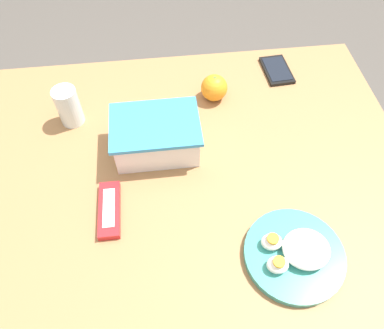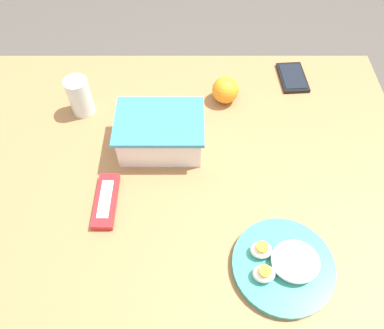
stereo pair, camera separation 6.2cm
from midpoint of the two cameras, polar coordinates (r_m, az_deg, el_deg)
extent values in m
plane|color=#4C4742|center=(1.58, -2.55, -16.16)|extent=(10.00, 10.00, 0.00)
cube|color=#996B42|center=(0.95, -4.06, -1.92)|extent=(1.21, 0.91, 0.03)
cylinder|color=brown|center=(1.58, -24.78, 1.19)|extent=(0.04, 0.04, 0.68)
cylinder|color=brown|center=(1.58, 15.98, 5.01)|extent=(0.04, 0.04, 0.68)
cube|color=white|center=(0.96, -7.34, 4.04)|extent=(0.20, 0.14, 0.09)
cube|color=beige|center=(0.97, -7.22, 3.30)|extent=(0.19, 0.13, 0.05)
cube|color=#338CC6|center=(0.92, -7.65, 6.00)|extent=(0.22, 0.16, 0.01)
ellipsoid|color=tan|center=(0.97, -10.67, 4.38)|extent=(0.05, 0.05, 0.03)
ellipsoid|color=tan|center=(0.97, -4.06, 5.14)|extent=(0.06, 0.04, 0.02)
sphere|color=orange|center=(1.09, 1.73, 11.54)|extent=(0.08, 0.08, 0.08)
cylinder|color=#4C662D|center=(1.06, 1.78, 12.97)|extent=(0.01, 0.01, 0.00)
cylinder|color=teal|center=(0.85, 13.20, -13.38)|extent=(0.22, 0.22, 0.02)
ellipsoid|color=white|center=(0.83, 14.93, -12.44)|extent=(0.10, 0.09, 0.03)
ellipsoid|color=white|center=(0.81, 10.71, -14.90)|extent=(0.05, 0.04, 0.03)
cylinder|color=#F4A823|center=(0.79, 10.89, -14.47)|extent=(0.03, 0.03, 0.01)
ellipsoid|color=white|center=(0.82, 9.90, -11.65)|extent=(0.05, 0.04, 0.03)
cylinder|color=#F4A823|center=(0.81, 10.07, -11.18)|extent=(0.03, 0.03, 0.01)
cube|color=red|center=(0.90, -14.42, -6.79)|extent=(0.05, 0.14, 0.02)
cube|color=white|center=(0.89, -14.56, -6.47)|extent=(0.03, 0.10, 0.00)
cube|color=black|center=(1.22, 11.33, 13.86)|extent=(0.09, 0.13, 0.01)
cube|color=black|center=(1.21, 11.37, 14.06)|extent=(0.07, 0.11, 0.00)
cylinder|color=silver|center=(1.07, -19.92, 8.26)|extent=(0.06, 0.06, 0.11)
camera|label=1|loc=(0.03, -91.95, -2.70)|focal=35.00mm
camera|label=2|loc=(0.03, 88.05, 2.70)|focal=35.00mm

